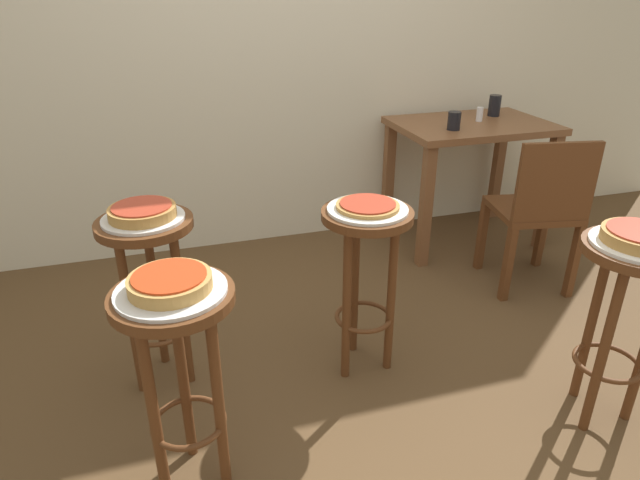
{
  "coord_description": "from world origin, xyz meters",
  "views": [
    {
      "loc": [
        -0.73,
        -1.65,
        1.54
      ],
      "look_at": [
        -0.19,
        0.14,
        0.66
      ],
      "focal_mm": 30.88,
      "sensor_mm": 36.0,
      "label": 1
    }
  ],
  "objects_px": {
    "stool_foreground": "(625,297)",
    "stool_rear": "(151,267)",
    "pizza_rear": "(142,211)",
    "pizza_middle": "(170,282)",
    "stool_leftside": "(366,257)",
    "cup_far_edge": "(495,106)",
    "serving_plate_leftside": "(368,209)",
    "cup_near_edge": "(454,121)",
    "serving_plate_rear": "(143,218)",
    "serving_plate_foreground": "(640,244)",
    "serving_plate_middle": "(171,291)",
    "pizza_leftside": "(368,206)",
    "wooden_chair": "(539,209)",
    "condiment_shaker": "(480,114)",
    "dining_table": "(470,145)",
    "stool_middle": "(179,349)"
  },
  "relations": [
    {
      "from": "pizza_rear",
      "to": "stool_leftside",
      "type": "bearing_deg",
      "value": -11.01
    },
    {
      "from": "cup_near_edge",
      "to": "pizza_leftside",
      "type": "bearing_deg",
      "value": -134.05
    },
    {
      "from": "stool_middle",
      "to": "serving_plate_middle",
      "type": "relative_size",
      "value": 2.27
    },
    {
      "from": "condiment_shaker",
      "to": "serving_plate_middle",
      "type": "bearing_deg",
      "value": -142.36
    },
    {
      "from": "stool_middle",
      "to": "serving_plate_rear",
      "type": "distance_m",
      "value": 0.61
    },
    {
      "from": "serving_plate_rear",
      "to": "cup_near_edge",
      "type": "height_order",
      "value": "cup_near_edge"
    },
    {
      "from": "pizza_middle",
      "to": "condiment_shaker",
      "type": "bearing_deg",
      "value": 37.64
    },
    {
      "from": "stool_foreground",
      "to": "pizza_middle",
      "type": "xyz_separation_m",
      "value": [
        -1.53,
        0.15,
        0.23
      ]
    },
    {
      "from": "wooden_chair",
      "to": "dining_table",
      "type": "bearing_deg",
      "value": 91.61
    },
    {
      "from": "pizza_leftside",
      "to": "serving_plate_rear",
      "type": "xyz_separation_m",
      "value": [
        -0.83,
        0.16,
        -0.02
      ]
    },
    {
      "from": "stool_rear",
      "to": "condiment_shaker",
      "type": "height_order",
      "value": "condiment_shaker"
    },
    {
      "from": "serving_plate_foreground",
      "to": "serving_plate_middle",
      "type": "relative_size",
      "value": 1.0
    },
    {
      "from": "dining_table",
      "to": "condiment_shaker",
      "type": "xyz_separation_m",
      "value": [
        0.05,
        0.02,
        0.18
      ]
    },
    {
      "from": "pizza_middle",
      "to": "stool_rear",
      "type": "distance_m",
      "value": 0.62
    },
    {
      "from": "pizza_rear",
      "to": "wooden_chair",
      "type": "xyz_separation_m",
      "value": [
        1.94,
        0.2,
        -0.3
      ]
    },
    {
      "from": "pizza_middle",
      "to": "stool_rear",
      "type": "height_order",
      "value": "pizza_middle"
    },
    {
      "from": "pizza_middle",
      "to": "pizza_leftside",
      "type": "bearing_deg",
      "value": 28.28
    },
    {
      "from": "serving_plate_middle",
      "to": "serving_plate_rear",
      "type": "relative_size",
      "value": 1.05
    },
    {
      "from": "stool_leftside",
      "to": "cup_far_edge",
      "type": "relative_size",
      "value": 5.66
    },
    {
      "from": "stool_leftside",
      "to": "stool_rear",
      "type": "relative_size",
      "value": 1.0
    },
    {
      "from": "pizza_middle",
      "to": "serving_plate_rear",
      "type": "height_order",
      "value": "pizza_middle"
    },
    {
      "from": "serving_plate_middle",
      "to": "pizza_rear",
      "type": "height_order",
      "value": "pizza_rear"
    },
    {
      "from": "stool_middle",
      "to": "stool_rear",
      "type": "bearing_deg",
      "value": 96.75
    },
    {
      "from": "stool_foreground",
      "to": "stool_rear",
      "type": "height_order",
      "value": "same"
    },
    {
      "from": "serving_plate_rear",
      "to": "dining_table",
      "type": "distance_m",
      "value": 2.12
    },
    {
      "from": "pizza_rear",
      "to": "cup_far_edge",
      "type": "relative_size",
      "value": 1.92
    },
    {
      "from": "dining_table",
      "to": "stool_leftside",
      "type": "bearing_deg",
      "value": -136.25
    },
    {
      "from": "stool_leftside",
      "to": "serving_plate_foreground",
      "type": "bearing_deg",
      "value": -36.24
    },
    {
      "from": "wooden_chair",
      "to": "serving_plate_leftside",
      "type": "bearing_deg",
      "value": -161.94
    },
    {
      "from": "stool_rear",
      "to": "cup_far_edge",
      "type": "height_order",
      "value": "cup_far_edge"
    },
    {
      "from": "stool_leftside",
      "to": "cup_far_edge",
      "type": "distance_m",
      "value": 1.77
    },
    {
      "from": "cup_far_edge",
      "to": "pizza_leftside",
      "type": "bearing_deg",
      "value": -138.43
    },
    {
      "from": "stool_rear",
      "to": "stool_middle",
      "type": "bearing_deg",
      "value": -83.25
    },
    {
      "from": "serving_plate_leftside",
      "to": "cup_near_edge",
      "type": "relative_size",
      "value": 3.09
    },
    {
      "from": "stool_leftside",
      "to": "dining_table",
      "type": "bearing_deg",
      "value": 43.75
    },
    {
      "from": "pizza_leftside",
      "to": "cup_near_edge",
      "type": "xyz_separation_m",
      "value": [
        0.89,
        0.92,
        0.07
      ]
    },
    {
      "from": "stool_foreground",
      "to": "stool_rear",
      "type": "relative_size",
      "value": 1.0
    },
    {
      "from": "pizza_middle",
      "to": "dining_table",
      "type": "relative_size",
      "value": 0.26
    },
    {
      "from": "pizza_leftside",
      "to": "stool_rear",
      "type": "distance_m",
      "value": 0.88
    },
    {
      "from": "serving_plate_rear",
      "to": "serving_plate_middle",
      "type": "bearing_deg",
      "value": -83.25
    },
    {
      "from": "stool_foreground",
      "to": "serving_plate_middle",
      "type": "bearing_deg",
      "value": 174.5
    },
    {
      "from": "serving_plate_middle",
      "to": "dining_table",
      "type": "distance_m",
      "value": 2.36
    },
    {
      "from": "serving_plate_middle",
      "to": "pizza_leftside",
      "type": "bearing_deg",
      "value": 28.28
    },
    {
      "from": "condiment_shaker",
      "to": "pizza_rear",
      "type": "bearing_deg",
      "value": -155.58
    },
    {
      "from": "serving_plate_leftside",
      "to": "stool_middle",
      "type": "bearing_deg",
      "value": -151.72
    },
    {
      "from": "dining_table",
      "to": "serving_plate_middle",
      "type": "bearing_deg",
      "value": -141.89
    },
    {
      "from": "serving_plate_middle",
      "to": "condiment_shaker",
      "type": "height_order",
      "value": "condiment_shaker"
    },
    {
      "from": "stool_foreground",
      "to": "pizza_rear",
      "type": "distance_m",
      "value": 1.77
    },
    {
      "from": "serving_plate_foreground",
      "to": "cup_far_edge",
      "type": "relative_size",
      "value": 2.49
    },
    {
      "from": "cup_near_edge",
      "to": "dining_table",
      "type": "bearing_deg",
      "value": 32.05
    }
  ]
}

